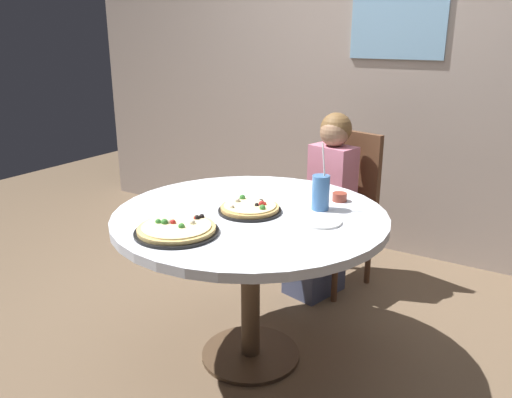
{
  "coord_description": "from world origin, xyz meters",
  "views": [
    {
      "loc": [
        1.18,
        -1.83,
        1.52
      ],
      "look_at": [
        0.0,
        0.05,
        0.8
      ],
      "focal_mm": 36.15,
      "sensor_mm": 36.0,
      "label": 1
    }
  ],
  "objects_px": {
    "soda_cup": "(321,192)",
    "chair_wooden": "(341,200)",
    "dining_table": "(250,232)",
    "sauce_bowl": "(340,197)",
    "diner_child": "(323,214)",
    "pizza_veggie": "(250,208)",
    "pizza_cheese": "(177,229)",
    "plate_small": "(320,221)"
  },
  "relations": [
    {
      "from": "dining_table",
      "to": "pizza_veggie",
      "type": "relative_size",
      "value": 4.3
    },
    {
      "from": "dining_table",
      "to": "sauce_bowl",
      "type": "relative_size",
      "value": 17.61
    },
    {
      "from": "diner_child",
      "to": "soda_cup",
      "type": "relative_size",
      "value": 3.52
    },
    {
      "from": "pizza_veggie",
      "to": "pizza_cheese",
      "type": "xyz_separation_m",
      "value": [
        -0.11,
        -0.37,
        -0.0
      ]
    },
    {
      "from": "sauce_bowl",
      "to": "dining_table",
      "type": "bearing_deg",
      "value": -126.67
    },
    {
      "from": "soda_cup",
      "to": "plate_small",
      "type": "xyz_separation_m",
      "value": [
        0.08,
        -0.16,
        -0.08
      ]
    },
    {
      "from": "chair_wooden",
      "to": "pizza_veggie",
      "type": "bearing_deg",
      "value": -91.49
    },
    {
      "from": "dining_table",
      "to": "pizza_cheese",
      "type": "xyz_separation_m",
      "value": [
        -0.11,
        -0.37,
        0.11
      ]
    },
    {
      "from": "diner_child",
      "to": "pizza_veggie",
      "type": "distance_m",
      "value": 0.88
    },
    {
      "from": "pizza_veggie",
      "to": "soda_cup",
      "type": "distance_m",
      "value": 0.33
    },
    {
      "from": "dining_table",
      "to": "pizza_cheese",
      "type": "bearing_deg",
      "value": -107.32
    },
    {
      "from": "soda_cup",
      "to": "pizza_cheese",
      "type": "bearing_deg",
      "value": -122.24
    },
    {
      "from": "pizza_veggie",
      "to": "sauce_bowl",
      "type": "distance_m",
      "value": 0.46
    },
    {
      "from": "chair_wooden",
      "to": "pizza_veggie",
      "type": "relative_size",
      "value": 3.32
    },
    {
      "from": "chair_wooden",
      "to": "soda_cup",
      "type": "distance_m",
      "value": 0.89
    },
    {
      "from": "plate_small",
      "to": "pizza_cheese",
      "type": "bearing_deg",
      "value": -136.28
    },
    {
      "from": "chair_wooden",
      "to": "sauce_bowl",
      "type": "xyz_separation_m",
      "value": [
        0.25,
        -0.65,
        0.24
      ]
    },
    {
      "from": "pizza_cheese",
      "to": "sauce_bowl",
      "type": "relative_size",
      "value": 4.89
    },
    {
      "from": "soda_cup",
      "to": "sauce_bowl",
      "type": "height_order",
      "value": "soda_cup"
    },
    {
      "from": "pizza_veggie",
      "to": "pizza_cheese",
      "type": "bearing_deg",
      "value": -106.35
    },
    {
      "from": "pizza_cheese",
      "to": "sauce_bowl",
      "type": "distance_m",
      "value": 0.83
    },
    {
      "from": "pizza_veggie",
      "to": "sauce_bowl",
      "type": "xyz_separation_m",
      "value": [
        0.28,
        0.36,
        0.0
      ]
    },
    {
      "from": "soda_cup",
      "to": "pizza_veggie",
      "type": "bearing_deg",
      "value": -141.63
    },
    {
      "from": "soda_cup",
      "to": "chair_wooden",
      "type": "bearing_deg",
      "value": 105.67
    },
    {
      "from": "dining_table",
      "to": "plate_small",
      "type": "height_order",
      "value": "plate_small"
    },
    {
      "from": "chair_wooden",
      "to": "pizza_cheese",
      "type": "relative_size",
      "value": 2.77
    },
    {
      "from": "dining_table",
      "to": "pizza_veggie",
      "type": "xyz_separation_m",
      "value": [
        -0.0,
        0.01,
        0.11
      ]
    },
    {
      "from": "pizza_veggie",
      "to": "soda_cup",
      "type": "relative_size",
      "value": 0.93
    },
    {
      "from": "pizza_cheese",
      "to": "sauce_bowl",
      "type": "bearing_deg",
      "value": 62.16
    },
    {
      "from": "dining_table",
      "to": "chair_wooden",
      "type": "distance_m",
      "value": 1.02
    },
    {
      "from": "dining_table",
      "to": "diner_child",
      "type": "relative_size",
      "value": 1.14
    },
    {
      "from": "soda_cup",
      "to": "sauce_bowl",
      "type": "distance_m",
      "value": 0.17
    },
    {
      "from": "pizza_cheese",
      "to": "soda_cup",
      "type": "distance_m",
      "value": 0.68
    },
    {
      "from": "chair_wooden",
      "to": "pizza_veggie",
      "type": "distance_m",
      "value": 1.03
    },
    {
      "from": "dining_table",
      "to": "diner_child",
      "type": "distance_m",
      "value": 0.85
    },
    {
      "from": "diner_child",
      "to": "sauce_bowl",
      "type": "xyz_separation_m",
      "value": [
        0.29,
        -0.47,
        0.29
      ]
    },
    {
      "from": "diner_child",
      "to": "plate_small",
      "type": "bearing_deg",
      "value": -66.54
    },
    {
      "from": "chair_wooden",
      "to": "plate_small",
      "type": "height_order",
      "value": "chair_wooden"
    },
    {
      "from": "dining_table",
      "to": "sauce_bowl",
      "type": "height_order",
      "value": "sauce_bowl"
    },
    {
      "from": "pizza_veggie",
      "to": "soda_cup",
      "type": "bearing_deg",
      "value": 38.37
    },
    {
      "from": "diner_child",
      "to": "pizza_veggie",
      "type": "height_order",
      "value": "diner_child"
    },
    {
      "from": "diner_child",
      "to": "sauce_bowl",
      "type": "bearing_deg",
      "value": -58.07
    }
  ]
}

